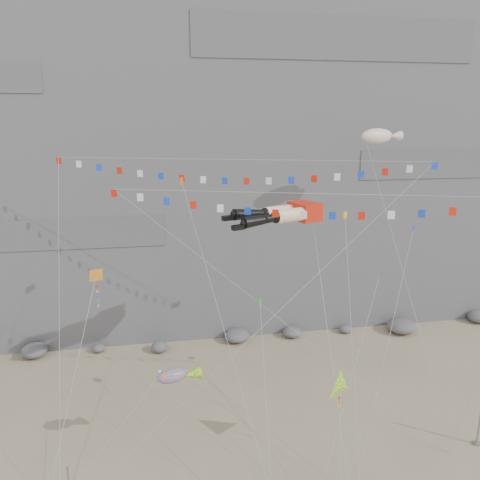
% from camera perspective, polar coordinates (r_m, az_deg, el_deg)
% --- Properties ---
extents(ground, '(120.00, 120.00, 0.00)m').
position_cam_1_polar(ground, '(36.04, 4.46, -24.19)').
color(ground, gray).
rests_on(ground, ground).
extents(cliff, '(80.00, 28.00, 50.00)m').
position_cam_1_polar(cliff, '(59.74, -2.91, 16.81)').
color(cliff, slate).
rests_on(cliff, ground).
extents(talus_boulders, '(60.00, 3.00, 1.20)m').
position_cam_1_polar(talus_boulders, '(49.87, -0.40, -11.60)').
color(talus_boulders, slate).
rests_on(talus_boulders, ground).
extents(anchor_pole_right, '(0.12, 0.12, 3.79)m').
position_cam_1_polar(anchor_pole_right, '(39.16, 27.19, -19.04)').
color(anchor_pole_right, gray).
rests_on(anchor_pole_right, ground).
extents(legs_kite, '(7.74, 15.90, 21.43)m').
position_cam_1_polar(legs_kite, '(34.27, 5.18, 3.16)').
color(legs_kite, red).
rests_on(legs_kite, ground).
extents(flag_banner_upper, '(28.13, 17.56, 26.35)m').
position_cam_1_polar(flag_banner_upper, '(36.89, -0.57, 9.75)').
color(flag_banner_upper, red).
rests_on(flag_banner_upper, ground).
extents(flag_banner_lower, '(27.34, 9.07, 20.43)m').
position_cam_1_polar(flag_banner_lower, '(31.74, 9.61, 5.56)').
color(flag_banner_lower, red).
rests_on(flag_banner_lower, ground).
extents(harlequin_kite, '(4.14, 6.98, 14.84)m').
position_cam_1_polar(harlequin_kite, '(30.28, -17.17, -4.29)').
color(harlequin_kite, red).
rests_on(harlequin_kite, ground).
extents(fish_windsock, '(9.51, 4.38, 10.81)m').
position_cam_1_polar(fish_windsock, '(30.96, -8.27, -16.09)').
color(fish_windsock, '#EE570C').
rests_on(fish_windsock, ground).
extents(delta_kite, '(3.18, 6.75, 8.47)m').
position_cam_1_polar(delta_kite, '(32.23, 12.16, -17.10)').
color(delta_kite, yellow).
rests_on(delta_kite, ground).
extents(blimp_windsock, '(4.45, 16.36, 25.88)m').
position_cam_1_polar(blimp_windsock, '(44.18, 16.37, 12.00)').
color(blimp_windsock, beige).
rests_on(blimp_windsock, ground).
extents(small_kite_a, '(5.00, 15.08, 23.48)m').
position_cam_1_polar(small_kite_a, '(35.15, -6.99, 6.57)').
color(small_kite_a, '#DF5312').
rests_on(small_kite_a, ground).
extents(small_kite_b, '(8.42, 10.09, 16.48)m').
position_cam_1_polar(small_kite_b, '(37.10, 16.55, -4.57)').
color(small_kite_b, purple).
rests_on(small_kite_b, ground).
extents(small_kite_c, '(1.94, 10.94, 14.44)m').
position_cam_1_polar(small_kite_c, '(32.84, 2.48, -7.97)').
color(small_kite_c, green).
rests_on(small_kite_c, ground).
extents(small_kite_d, '(4.72, 15.36, 21.29)m').
position_cam_1_polar(small_kite_d, '(39.01, 12.69, 2.52)').
color(small_kite_d, '#F1A814').
rests_on(small_kite_d, ground).
extents(small_kite_e, '(8.15, 9.44, 18.68)m').
position_cam_1_polar(small_kite_e, '(36.75, 20.27, 0.73)').
color(small_kite_e, '#163BC5').
rests_on(small_kite_e, ground).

